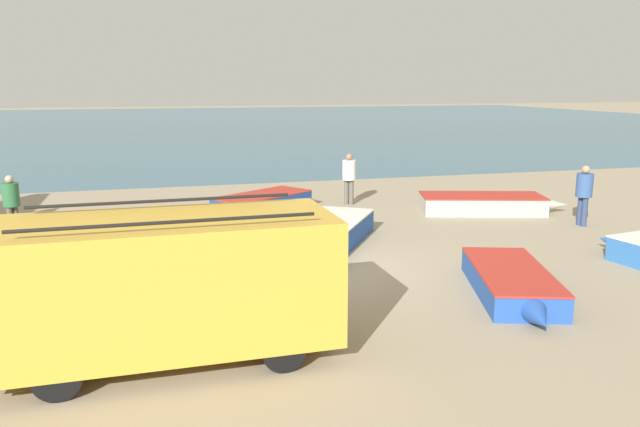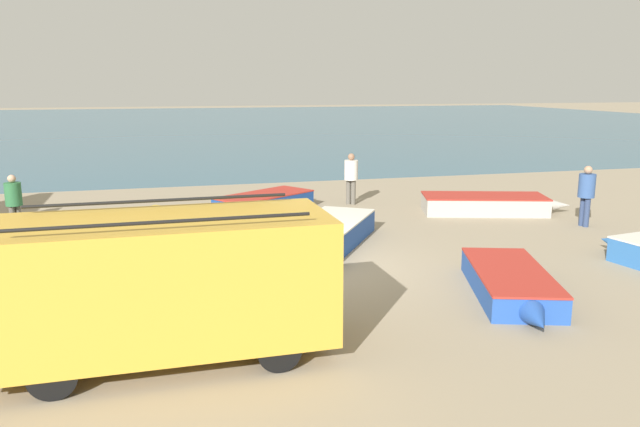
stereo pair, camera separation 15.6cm
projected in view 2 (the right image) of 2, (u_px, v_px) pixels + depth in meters
ground_plane at (315, 266)px, 13.97m from camera, size 200.00×200.00×0.00m
sea_water at (189, 123)px, 63.18m from camera, size 120.00×80.00×0.01m
parked_van at (163, 281)px, 9.13m from camera, size 4.96×2.10×2.27m
fishing_rowboat_1 at (323, 237)px, 15.42m from camera, size 3.75×4.98×0.59m
fishing_rowboat_2 at (488, 204)px, 19.68m from camera, size 4.70×2.58×0.56m
fishing_rowboat_4 at (267, 202)px, 20.07m from camera, size 3.78×2.95×0.56m
fishing_rowboat_5 at (511, 284)px, 12.00m from camera, size 2.28×3.99×0.50m
fishing_rowboat_6 at (130, 229)px, 16.41m from camera, size 3.46×3.63×0.54m
fisherman_0 at (351, 174)px, 20.93m from camera, size 0.45×0.45×1.73m
fisherman_1 at (14, 199)px, 16.79m from camera, size 0.43×0.43×1.63m
fisherman_3 at (586, 190)px, 17.69m from camera, size 0.46×0.46×1.74m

